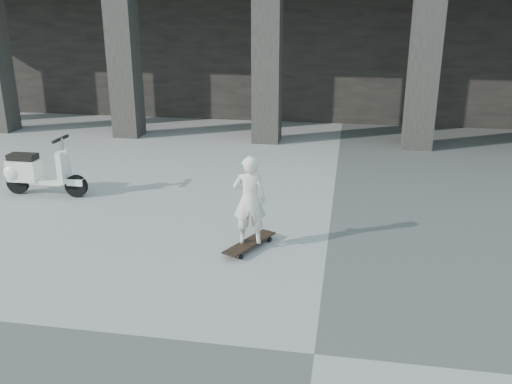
# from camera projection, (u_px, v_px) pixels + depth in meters

# --- Properties ---
(ground) EXTENTS (90.00, 90.00, 0.00)m
(ground) POSITION_uv_depth(u_px,v_px,m) (314.00, 354.00, 5.16)
(ground) COLOR #484946
(ground) RESTS_ON ground
(colonnade) EXTENTS (28.00, 8.82, 6.00)m
(colonnade) POSITION_uv_depth(u_px,v_px,m) (349.00, 11.00, 17.01)
(colonnade) COLOR black
(colonnade) RESTS_ON ground
(longboard) EXTENTS (0.61, 0.97, 0.10)m
(longboard) POSITION_uv_depth(u_px,v_px,m) (250.00, 243.00, 7.40)
(longboard) COLOR black
(longboard) RESTS_ON ground
(child) EXTENTS (0.48, 0.36, 1.21)m
(child) POSITION_uv_depth(u_px,v_px,m) (250.00, 200.00, 7.20)
(child) COLOR silver
(child) RESTS_ON longboard
(scooter) EXTENTS (1.51, 0.49, 1.05)m
(scooter) POSITION_uv_depth(u_px,v_px,m) (31.00, 172.00, 9.45)
(scooter) COLOR black
(scooter) RESTS_ON ground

